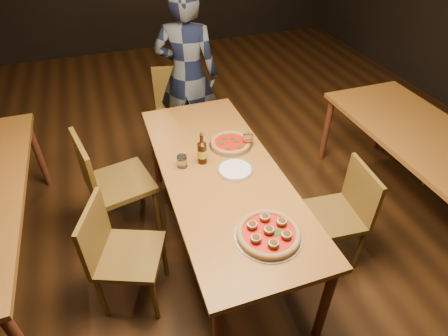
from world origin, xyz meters
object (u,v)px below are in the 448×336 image
object	(u,v)px
table_right	(434,150)
chair_end	(178,116)
plate_stack	(235,170)
chair_main_nw	(129,255)
diner	(187,76)
pizza_margherita	(231,143)
amber_glass	(248,140)
pizza_meatball	(269,233)
chair_main_sw	(120,182)
water_glass	(182,161)
table_main	(222,179)
chair_main_e	(333,216)
beer_bottle	(202,153)

from	to	relation	value
table_right	chair_end	size ratio (longest dim) A/B	2.10
table_right	plate_stack	world-z (taller)	plate_stack
table_right	chair_main_nw	world-z (taller)	chair_main_nw
diner	pizza_margherita	bearing A→B (deg)	116.26
table_right	amber_glass	world-z (taller)	amber_glass
chair_end	pizza_meatball	distance (m)	1.97
chair_main_sw	pizza_meatball	world-z (taller)	chair_main_sw
water_glass	diner	bearing A→B (deg)	73.75
chair_main_nw	chair_main_sw	world-z (taller)	chair_main_sw
table_main	table_right	distance (m)	1.71
table_main	chair_main_e	distance (m)	0.85
water_glass	chair_main_nw	bearing A→B (deg)	-139.90
chair_main_sw	chair_main_e	xyz separation A→B (m)	(1.42, -0.81, -0.06)
table_main	chair_main_nw	world-z (taller)	chair_main_nw
table_main	amber_glass	xyz separation A→B (m)	(0.29, 0.24, 0.12)
pizza_meatball	beer_bottle	world-z (taller)	beer_bottle
chair_main_nw	amber_glass	size ratio (longest dim) A/B	9.17
water_glass	chair_end	bearing A→B (deg)	79.07
pizza_meatball	plate_stack	size ratio (longest dim) A/B	1.64
table_main	chair_main_sw	bearing A→B (deg)	147.97
chair_main_nw	table_main	bearing A→B (deg)	-48.39
pizza_meatball	beer_bottle	bearing A→B (deg)	101.52
plate_stack	pizza_meatball	bearing A→B (deg)	-92.21
water_glass	pizza_margherita	bearing A→B (deg)	17.98
chair_main_nw	chair_end	xyz separation A→B (m)	(0.70, 1.55, 0.04)
plate_stack	water_glass	distance (m)	0.38
table_main	water_glass	world-z (taller)	water_glass
chair_main_nw	pizza_meatball	world-z (taller)	chair_main_nw
pizza_meatball	chair_end	bearing A→B (deg)	92.64
chair_main_nw	chair_end	distance (m)	1.70
chair_main_e	water_glass	bearing A→B (deg)	-113.03
pizza_meatball	beer_bottle	size ratio (longest dim) A/B	1.65
chair_end	beer_bottle	xyz separation A→B (m)	(-0.07, -1.15, 0.36)
pizza_margherita	beer_bottle	xyz separation A→B (m)	(-0.26, -0.13, 0.07)
chair_end	pizza_meatball	xyz separation A→B (m)	(0.09, -1.94, 0.30)
amber_glass	chair_main_nw	bearing A→B (deg)	-154.03
plate_stack	beer_bottle	distance (m)	0.27
table_main	pizza_meatball	distance (m)	0.66
chair_main_e	chair_end	size ratio (longest dim) A/B	0.90
beer_bottle	diner	size ratio (longest dim) A/B	0.14
chair_main_e	diner	world-z (taller)	diner
table_main	pizza_meatball	bearing A→B (deg)	-84.20
chair_end	diner	distance (m)	0.41
chair_main_nw	chair_end	bearing A→B (deg)	-2.24
pizza_meatball	pizza_margherita	distance (m)	0.93
table_right	plate_stack	xyz separation A→B (m)	(-1.61, 0.17, 0.08)
pizza_margherita	chair_main_e	bearing A→B (deg)	-49.37
pizza_margherita	water_glass	distance (m)	0.43
pizza_meatball	water_glass	world-z (taller)	water_glass
chair_main_sw	pizza_margherita	world-z (taller)	chair_main_sw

